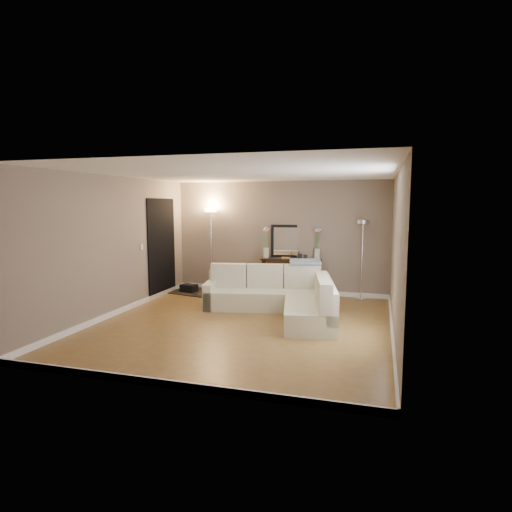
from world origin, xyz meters
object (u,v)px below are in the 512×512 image
(console_table, at_px, (288,274))
(floor_lamp_unlit, at_px, (362,244))
(sectional_sofa, at_px, (282,297))
(floor_lamp_lit, at_px, (211,233))

(console_table, bearing_deg, floor_lamp_unlit, -1.90)
(sectional_sofa, bearing_deg, console_table, 98.79)
(floor_lamp_unlit, bearing_deg, console_table, 178.10)
(sectional_sofa, distance_m, floor_lamp_unlit, 2.31)
(sectional_sofa, height_order, floor_lamp_lit, floor_lamp_lit)
(floor_lamp_lit, bearing_deg, console_table, -0.99)
(sectional_sofa, relative_size, floor_lamp_unlit, 1.65)
(floor_lamp_lit, xyz_separation_m, floor_lamp_unlit, (3.54, -0.09, -0.17))
(console_table, distance_m, floor_lamp_lit, 2.10)
(floor_lamp_lit, distance_m, floor_lamp_unlit, 3.55)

